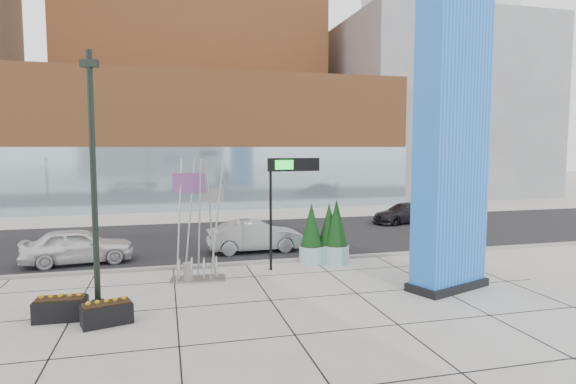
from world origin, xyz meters
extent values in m
plane|color=#9E9991|center=(0.00, 0.00, 0.00)|extent=(160.00, 160.00, 0.00)
cube|color=black|center=(0.00, 10.00, 0.01)|extent=(80.00, 12.00, 0.02)
cube|color=gray|center=(0.00, 4.00, 0.06)|extent=(80.00, 0.30, 0.12)
cube|color=#9A572C|center=(1.00, 27.00, 5.50)|extent=(34.00, 10.00, 11.00)
cube|color=#8CA5B2|center=(1.00, 22.20, 2.50)|extent=(34.00, 0.60, 5.00)
cube|color=slate|center=(26.00, 32.00, 9.00)|extent=(20.00, 18.00, 18.00)
cube|color=blue|center=(7.35, -1.22, 5.00)|extent=(2.99, 2.02, 10.00)
cube|color=black|center=(7.35, -1.22, 0.14)|extent=(3.28, 2.30, 0.28)
cylinder|color=black|center=(-4.24, -1.19, 3.85)|extent=(0.17, 0.17, 7.70)
cylinder|color=black|center=(-4.24, -1.19, 0.24)|extent=(0.42, 0.42, 0.48)
cube|color=black|center=(-4.24, -1.19, 7.31)|extent=(0.52, 0.35, 0.21)
cube|color=#B2B5B7|center=(-1.12, 2.12, 0.03)|extent=(2.10, 1.19, 0.05)
cylinder|color=#B2B5B7|center=(-1.76, 1.94, 2.28)|extent=(0.07, 0.07, 4.57)
cylinder|color=#B2B5B7|center=(-1.40, 2.26, 2.28)|extent=(0.07, 0.07, 4.57)
cylinder|color=#B2B5B7|center=(-1.03, 2.03, 2.28)|extent=(0.07, 0.07, 4.57)
cylinder|color=#B2B5B7|center=(-0.62, 2.30, 2.28)|extent=(0.07, 0.07, 4.57)
cylinder|color=#B2B5B7|center=(-0.39, 1.89, 2.28)|extent=(0.07, 0.07, 4.57)
torus|color=#B2B5B7|center=(-1.81, 2.03, 0.44)|extent=(0.14, 0.83, 0.83)
torus|color=#B2B5B7|center=(-1.35, 2.21, 0.44)|extent=(0.14, 0.83, 0.83)
torus|color=#B2B5B7|center=(-0.89, 2.03, 0.44)|extent=(0.14, 0.83, 0.83)
torus|color=#B2B5B7|center=(-0.44, 2.21, 0.44)|extent=(0.14, 0.83, 0.83)
cube|color=red|center=(-1.40, 2.12, 3.66)|extent=(1.19, 0.07, 0.73)
cube|color=#B2B5B7|center=(-0.57, 2.21, 3.20)|extent=(0.91, 0.22, 0.55)
cylinder|color=gray|center=(-1.50, 2.00, 0.35)|extent=(0.36, 0.36, 0.70)
cylinder|color=black|center=(1.84, 2.80, 2.24)|extent=(0.11, 0.11, 4.49)
cube|color=black|center=(2.80, 2.80, 4.28)|extent=(2.14, 0.24, 0.53)
cube|color=#19D833|center=(2.37, 2.68, 4.28)|extent=(0.75, 0.04, 0.37)
cylinder|color=#8EBFBD|center=(4.60, 3.60, 0.36)|extent=(1.04, 1.04, 0.73)
cylinder|color=black|center=(4.60, 3.60, 0.73)|extent=(0.96, 0.96, 0.06)
cone|color=black|center=(4.60, 3.60, 1.66)|extent=(0.94, 0.94, 1.87)
cylinder|color=#8EBFBD|center=(4.82, 3.30, 0.39)|extent=(1.11, 1.11, 0.78)
cylinder|color=black|center=(4.82, 3.30, 0.78)|extent=(1.02, 1.02, 0.07)
cone|color=black|center=(4.82, 3.30, 1.78)|extent=(1.00, 1.00, 2.00)
cylinder|color=#8EBFBD|center=(3.80, 3.60, 0.37)|extent=(1.05, 1.05, 0.73)
cylinder|color=black|center=(3.80, 3.60, 0.73)|extent=(0.96, 0.96, 0.06)
cone|color=black|center=(3.80, 3.60, 1.68)|extent=(0.94, 0.94, 1.89)
cube|color=black|center=(-3.93, -1.91, 0.29)|extent=(1.48, 1.03, 0.58)
cube|color=black|center=(-3.93, -1.91, 0.60)|extent=(1.36, 0.91, 0.06)
cube|color=black|center=(-5.25, -1.20, 0.30)|extent=(1.44, 0.76, 0.61)
cube|color=black|center=(-5.25, -1.20, 0.63)|extent=(1.34, 0.66, 0.06)
imported|color=white|center=(-5.91, 5.90, 0.76)|extent=(4.67, 2.31, 1.53)
imported|color=#929599|center=(1.86, 6.37, 0.74)|extent=(4.55, 1.68, 1.49)
imported|color=black|center=(12.93, 12.52, 0.65)|extent=(4.77, 2.83, 1.29)
camera|label=1|loc=(-2.25, -15.91, 4.97)|focal=30.00mm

